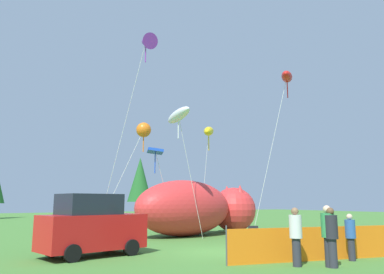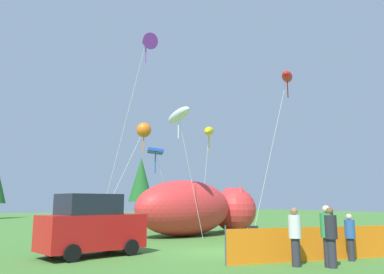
{
  "view_description": "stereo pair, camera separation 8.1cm",
  "coord_description": "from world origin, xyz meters",
  "px_view_note": "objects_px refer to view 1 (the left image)",
  "views": [
    {
      "loc": [
        -8.91,
        -12.95,
        2.03
      ],
      "look_at": [
        0.91,
        3.6,
        5.34
      ],
      "focal_mm": 35.0,
      "sensor_mm": 36.0,
      "label": 1
    },
    {
      "loc": [
        -8.84,
        -12.99,
        2.03
      ],
      "look_at": [
        0.91,
        3.6,
        5.34
      ],
      "focal_mm": 35.0,
      "sensor_mm": 36.0,
      "label": 2
    }
  ],
  "objects_px": {
    "parked_car": "(92,226)",
    "kite_red_lizard": "(287,77)",
    "spectator_in_white_shirt": "(351,235)",
    "kite_orange_flower": "(144,130)",
    "kite_blue_box": "(155,152)",
    "kite_white_ghost": "(178,116)",
    "spectator_in_red_shirt": "(332,235)",
    "spectator_in_grey_shirt": "(328,233)",
    "inflatable_cat": "(197,210)",
    "kite_yellow_hero": "(209,131)",
    "kite_purple_delta": "(146,42)",
    "folding_chair": "(253,234)",
    "spectator_in_blue_shirt": "(296,234)"
  },
  "relations": [
    {
      "from": "kite_orange_flower",
      "to": "kite_yellow_hero",
      "type": "xyz_separation_m",
      "value": [
        4.87,
        0.43,
        0.46
      ]
    },
    {
      "from": "kite_purple_delta",
      "to": "parked_car",
      "type": "bearing_deg",
      "value": -129.3
    },
    {
      "from": "folding_chair",
      "to": "inflatable_cat",
      "type": "height_order",
      "value": "inflatable_cat"
    },
    {
      "from": "spectator_in_blue_shirt",
      "to": "kite_red_lizard",
      "type": "relative_size",
      "value": 0.19
    },
    {
      "from": "kite_purple_delta",
      "to": "kite_orange_flower",
      "type": "bearing_deg",
      "value": 68.32
    },
    {
      "from": "parked_car",
      "to": "kite_red_lizard",
      "type": "relative_size",
      "value": 0.42
    },
    {
      "from": "spectator_in_white_shirt",
      "to": "kite_yellow_hero",
      "type": "bearing_deg",
      "value": 81.15
    },
    {
      "from": "inflatable_cat",
      "to": "spectator_in_grey_shirt",
      "type": "height_order",
      "value": "inflatable_cat"
    },
    {
      "from": "spectator_in_grey_shirt",
      "to": "kite_purple_delta",
      "type": "bearing_deg",
      "value": 97.63
    },
    {
      "from": "parked_car",
      "to": "kite_blue_box",
      "type": "xyz_separation_m",
      "value": [
        5.12,
        5.41,
        3.74
      ]
    },
    {
      "from": "folding_chair",
      "to": "kite_purple_delta",
      "type": "xyz_separation_m",
      "value": [
        -3.15,
        5.7,
        10.9
      ]
    },
    {
      "from": "kite_purple_delta",
      "to": "kite_yellow_hero",
      "type": "height_order",
      "value": "kite_purple_delta"
    },
    {
      "from": "parked_car",
      "to": "spectator_in_white_shirt",
      "type": "bearing_deg",
      "value": -49.38
    },
    {
      "from": "kite_white_ghost",
      "to": "kite_red_lizard",
      "type": "relative_size",
      "value": 0.73
    },
    {
      "from": "inflatable_cat",
      "to": "kite_white_ghost",
      "type": "xyz_separation_m",
      "value": [
        -2.51,
        -2.13,
        5.2
      ]
    },
    {
      "from": "folding_chair",
      "to": "kite_purple_delta",
      "type": "relative_size",
      "value": 0.07
    },
    {
      "from": "kite_yellow_hero",
      "to": "kite_white_ghost",
      "type": "bearing_deg",
      "value": -144.46
    },
    {
      "from": "spectator_in_white_shirt",
      "to": "kite_blue_box",
      "type": "bearing_deg",
      "value": 101.96
    },
    {
      "from": "folding_chair",
      "to": "spectator_in_red_shirt",
      "type": "distance_m",
      "value": 5.99
    },
    {
      "from": "spectator_in_red_shirt",
      "to": "kite_red_lizard",
      "type": "relative_size",
      "value": 0.19
    },
    {
      "from": "kite_yellow_hero",
      "to": "kite_red_lizard",
      "type": "distance_m",
      "value": 6.13
    },
    {
      "from": "parked_car",
      "to": "kite_white_ghost",
      "type": "relative_size",
      "value": 0.57
    },
    {
      "from": "kite_white_ghost",
      "to": "inflatable_cat",
      "type": "bearing_deg",
      "value": 40.37
    },
    {
      "from": "kite_white_ghost",
      "to": "spectator_in_red_shirt",
      "type": "bearing_deg",
      "value": -88.63
    },
    {
      "from": "kite_blue_box",
      "to": "kite_white_ghost",
      "type": "xyz_separation_m",
      "value": [
        0.41,
        -2.03,
        1.86
      ]
    },
    {
      "from": "kite_purple_delta",
      "to": "kite_red_lizard",
      "type": "xyz_separation_m",
      "value": [
        7.35,
        -4.11,
        -2.12
      ]
    },
    {
      "from": "kite_purple_delta",
      "to": "spectator_in_grey_shirt",
      "type": "bearing_deg",
      "value": -82.37
    },
    {
      "from": "parked_car",
      "to": "spectator_in_grey_shirt",
      "type": "height_order",
      "value": "parked_car"
    },
    {
      "from": "kite_orange_flower",
      "to": "kite_yellow_hero",
      "type": "distance_m",
      "value": 4.91
    },
    {
      "from": "spectator_in_blue_shirt",
      "to": "spectator_in_red_shirt",
      "type": "xyz_separation_m",
      "value": [
        0.79,
        -0.73,
        0.0
      ]
    },
    {
      "from": "spectator_in_white_shirt",
      "to": "spectator_in_red_shirt",
      "type": "relative_size",
      "value": 0.87
    },
    {
      "from": "spectator_in_blue_shirt",
      "to": "kite_white_ghost",
      "type": "bearing_deg",
      "value": 86.38
    },
    {
      "from": "spectator_in_white_shirt",
      "to": "kite_orange_flower",
      "type": "xyz_separation_m",
      "value": [
        -3.04,
        11.3,
        5.28
      ]
    },
    {
      "from": "kite_blue_box",
      "to": "spectator_in_white_shirt",
      "type": "bearing_deg",
      "value": -78.04
    },
    {
      "from": "spectator_in_red_shirt",
      "to": "spectator_in_white_shirt",
      "type": "bearing_deg",
      "value": 19.15
    },
    {
      "from": "kite_blue_box",
      "to": "kite_orange_flower",
      "type": "distance_m",
      "value": 1.48
    },
    {
      "from": "spectator_in_white_shirt",
      "to": "inflatable_cat",
      "type": "bearing_deg",
      "value": 87.05
    },
    {
      "from": "spectator_in_blue_shirt",
      "to": "kite_orange_flower",
      "type": "height_order",
      "value": "kite_orange_flower"
    },
    {
      "from": "spectator_in_white_shirt",
      "to": "kite_blue_box",
      "type": "xyz_separation_m",
      "value": [
        -2.35,
        11.08,
        3.98
      ]
    },
    {
      "from": "kite_blue_box",
      "to": "kite_white_ghost",
      "type": "height_order",
      "value": "kite_white_ghost"
    },
    {
      "from": "parked_car",
      "to": "kite_orange_flower",
      "type": "distance_m",
      "value": 8.76
    },
    {
      "from": "spectator_in_blue_shirt",
      "to": "kite_blue_box",
      "type": "height_order",
      "value": "kite_blue_box"
    },
    {
      "from": "parked_car",
      "to": "kite_red_lizard",
      "type": "xyz_separation_m",
      "value": [
        11.6,
        1.08,
        8.2
      ]
    },
    {
      "from": "kite_orange_flower",
      "to": "spectator_in_white_shirt",
      "type": "bearing_deg",
      "value": -74.96
    },
    {
      "from": "inflatable_cat",
      "to": "kite_blue_box",
      "type": "relative_size",
      "value": 1.86
    },
    {
      "from": "parked_car",
      "to": "spectator_in_red_shirt",
      "type": "xyz_separation_m",
      "value": [
        5.76,
        -6.25,
        -0.11
      ]
    },
    {
      "from": "spectator_in_red_shirt",
      "to": "kite_blue_box",
      "type": "xyz_separation_m",
      "value": [
        -0.64,
        11.67,
        3.85
      ]
    },
    {
      "from": "spectator_in_grey_shirt",
      "to": "kite_blue_box",
      "type": "xyz_separation_m",
      "value": [
        -0.65,
        11.54,
        3.81
      ]
    },
    {
      "from": "kite_purple_delta",
      "to": "kite_orange_flower",
      "type": "xyz_separation_m",
      "value": [
        0.18,
        0.45,
        -5.29
      ]
    },
    {
      "from": "spectator_in_red_shirt",
      "to": "kite_purple_delta",
      "type": "xyz_separation_m",
      "value": [
        -1.51,
        11.45,
        10.43
      ]
    }
  ]
}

